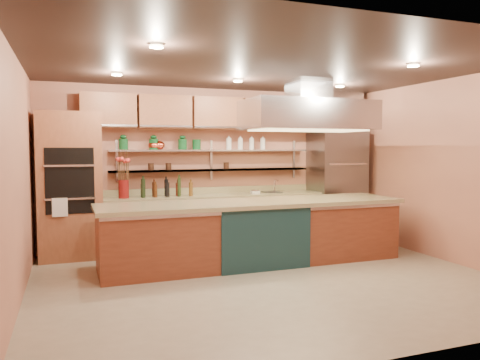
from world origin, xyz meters
name	(u,v)px	position (x,y,z in m)	size (l,w,h in m)	color
floor	(269,280)	(0.00, 0.00, -0.01)	(6.00, 5.00, 0.02)	gray
ceiling	(270,66)	(0.00, 0.00, 2.80)	(6.00, 5.00, 0.02)	black
wall_back	(214,167)	(0.00, 2.50, 1.40)	(6.00, 0.04, 2.80)	#AF6D52
wall_front	(394,191)	(0.00, -2.50, 1.40)	(6.00, 0.04, 2.80)	#AF6D52
wall_left	(16,180)	(-3.00, 0.00, 1.40)	(0.04, 5.00, 2.80)	#AF6D52
wall_right	(449,171)	(3.00, 0.00, 1.40)	(0.04, 5.00, 2.80)	#AF6D52
oven_stack	(70,186)	(-2.45, 2.18, 1.15)	(0.95, 0.64, 2.30)	brown
refrigerator	(337,184)	(2.35, 2.14, 1.05)	(0.95, 0.72, 2.10)	slate
back_counter	(216,221)	(-0.05, 2.20, 0.47)	(3.84, 0.64, 0.93)	tan
wall_shelf_lower	(213,170)	(-0.05, 2.37, 1.35)	(3.60, 0.26, 0.03)	#B5B8BD
wall_shelf_upper	(213,150)	(-0.05, 2.37, 1.70)	(3.60, 0.26, 0.03)	#B5B8BD
upper_cabinets	(216,113)	(0.00, 2.32, 2.35)	(4.60, 0.36, 0.55)	brown
range_hood	(308,115)	(1.04, 0.88, 2.25)	(2.00, 1.00, 0.45)	#B5B8BD
ceiling_downlights	(264,71)	(0.00, 0.20, 2.77)	(4.00, 2.80, 0.02)	#FFE5A5
island	(254,232)	(0.14, 0.88, 0.47)	(4.53, 0.99, 0.95)	brown
flower_vase	(124,189)	(-1.63, 2.15, 1.08)	(0.17, 0.17, 0.30)	#5B0E0D
oil_bottle_cluster	(167,188)	(-0.92, 2.15, 1.08)	(0.92, 0.26, 0.30)	black
kitchen_scale	(255,191)	(0.67, 2.15, 0.97)	(0.14, 0.11, 0.08)	silver
bar_faucet	(274,186)	(1.10, 2.25, 1.04)	(0.03, 0.03, 0.22)	white
copper_kettle	(159,145)	(-1.00, 2.37, 1.79)	(0.18, 0.18, 0.15)	#CB4A2E
green_canister	(197,145)	(-0.35, 2.37, 1.80)	(0.15, 0.15, 0.18)	#0D3E1B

